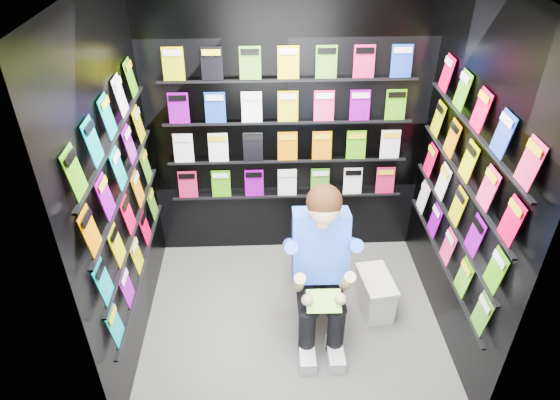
{
  "coord_description": "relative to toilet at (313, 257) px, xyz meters",
  "views": [
    {
      "loc": [
        -0.22,
        -2.88,
        3.14
      ],
      "look_at": [
        -0.1,
        0.15,
        1.11
      ],
      "focal_mm": 32.0,
      "sensor_mm": 36.0,
      "label": 1
    }
  ],
  "objects": [
    {
      "name": "floor",
      "position": [
        -0.19,
        -0.37,
        -0.37
      ],
      "size": [
        2.4,
        2.4,
        0.0
      ],
      "primitive_type": "plane",
      "color": "#5C5B59",
      "rests_on": "ground"
    },
    {
      "name": "wall_back",
      "position": [
        -0.19,
        0.63,
        0.93
      ],
      "size": [
        2.4,
        0.04,
        2.6
      ],
      "primitive_type": "cube",
      "color": "black",
      "rests_on": "floor"
    },
    {
      "name": "wall_front",
      "position": [
        -0.19,
        -1.37,
        0.93
      ],
      "size": [
        2.4,
        0.04,
        2.6
      ],
      "primitive_type": "cube",
      "color": "black",
      "rests_on": "floor"
    },
    {
      "name": "wall_left",
      "position": [
        -1.39,
        -0.37,
        0.93
      ],
      "size": [
        0.04,
        2.0,
        2.6
      ],
      "primitive_type": "cube",
      "color": "black",
      "rests_on": "floor"
    },
    {
      "name": "wall_right",
      "position": [
        1.01,
        -0.37,
        0.93
      ],
      "size": [
        0.04,
        2.0,
        2.6
      ],
      "primitive_type": "cube",
      "color": "black",
      "rests_on": "floor"
    },
    {
      "name": "comics_back",
      "position": [
        -0.19,
        0.6,
        0.94
      ],
      "size": [
        2.1,
        0.06,
        1.37
      ],
      "primitive_type": null,
      "color": "#F2003E",
      "rests_on": "wall_back"
    },
    {
      "name": "comics_left",
      "position": [
        -1.36,
        -0.37,
        0.94
      ],
      "size": [
        0.06,
        1.7,
        1.37
      ],
      "primitive_type": null,
      "color": "#F2003E",
      "rests_on": "wall_left"
    },
    {
      "name": "comics_right",
      "position": [
        0.98,
        -0.37,
        0.94
      ],
      "size": [
        0.06,
        1.7,
        1.37
      ],
      "primitive_type": null,
      "color": "#F2003E",
      "rests_on": "wall_right"
    },
    {
      "name": "toilet",
      "position": [
        0.0,
        0.0,
        0.0
      ],
      "size": [
        0.43,
        0.76,
        0.73
      ],
      "primitive_type": "imported",
      "rotation": [
        0.0,
        0.0,
        3.13
      ],
      "color": "white",
      "rests_on": "floor"
    },
    {
      "name": "longbox",
      "position": [
        0.5,
        -0.25,
        -0.21
      ],
      "size": [
        0.27,
        0.43,
        0.31
      ],
      "primitive_type": "cube",
      "rotation": [
        0.0,
        0.0,
        0.13
      ],
      "color": "white",
      "rests_on": "floor"
    },
    {
      "name": "longbox_lid",
      "position": [
        0.5,
        -0.25,
        -0.05
      ],
      "size": [
        0.3,
        0.46,
        0.03
      ],
      "primitive_type": "cube",
      "rotation": [
        0.0,
        0.0,
        0.13
      ],
      "color": "white",
      "rests_on": "longbox"
    },
    {
      "name": "reader",
      "position": [
        0.0,
        -0.38,
        0.43
      ],
      "size": [
        0.58,
        0.83,
        1.52
      ],
      "primitive_type": null,
      "rotation": [
        0.0,
        0.0,
        -0.02
      ],
      "color": "blue",
      "rests_on": "toilet"
    },
    {
      "name": "held_comic",
      "position": [
        0.0,
        -0.73,
        0.21
      ],
      "size": [
        0.25,
        0.15,
        0.1
      ],
      "primitive_type": "cube",
      "rotation": [
        -0.96,
        0.0,
        -0.02
      ],
      "color": "green",
      "rests_on": "reader"
    }
  ]
}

